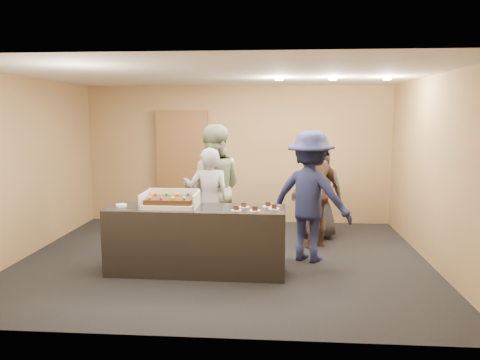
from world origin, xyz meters
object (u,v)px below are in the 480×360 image
(person_server_grey, at_px, (210,203))
(sheet_cake, at_px, (170,200))
(serving_counter, at_px, (196,240))
(person_brown_extra, at_px, (316,193))
(person_sage_man, at_px, (213,189))
(person_navy_man, at_px, (310,196))
(storage_cabinet, at_px, (182,167))
(plate_stack, at_px, (121,205))
(person_dark_suit, at_px, (319,190))
(cake_box, at_px, (171,203))

(person_server_grey, bearing_deg, sheet_cake, 50.79)
(serving_counter, relative_size, person_brown_extra, 1.34)
(person_sage_man, bearing_deg, person_navy_man, 163.11)
(storage_cabinet, xyz_separation_m, person_navy_man, (2.36, -2.35, -0.16))
(plate_stack, bearing_deg, person_navy_man, 15.14)
(person_server_grey, bearing_deg, person_dark_suit, -151.16)
(plate_stack, bearing_deg, sheet_cake, 2.34)
(person_sage_man, distance_m, person_navy_man, 1.52)
(sheet_cake, height_order, person_server_grey, person_server_grey)
(person_server_grey, xyz_separation_m, person_dark_suit, (1.73, 1.26, 0.01))
(person_server_grey, bearing_deg, person_brown_extra, -164.25)
(sheet_cake, bearing_deg, storage_cabinet, 98.27)
(sheet_cake, bearing_deg, person_navy_man, 19.32)
(storage_cabinet, height_order, cake_box, storage_cabinet)
(person_server_grey, distance_m, person_brown_extra, 1.77)
(sheet_cake, relative_size, plate_stack, 4.30)
(plate_stack, bearing_deg, storage_cabinet, 85.71)
(serving_counter, relative_size, sheet_cake, 3.81)
(storage_cabinet, distance_m, plate_stack, 3.07)
(cake_box, bearing_deg, person_brown_extra, 33.57)
(sheet_cake, height_order, person_navy_man, person_navy_man)
(storage_cabinet, relative_size, sheet_cake, 3.53)
(serving_counter, bearing_deg, person_navy_man, 24.08)
(person_server_grey, xyz_separation_m, person_brown_extra, (1.63, 0.69, 0.06))
(serving_counter, height_order, cake_box, cake_box)
(person_server_grey, relative_size, person_dark_suit, 0.98)
(serving_counter, height_order, person_navy_man, person_navy_man)
(person_navy_man, bearing_deg, storage_cabinet, -18.47)
(person_sage_man, xyz_separation_m, person_dark_suit, (1.72, 0.94, -0.15))
(person_brown_extra, xyz_separation_m, person_dark_suit, (0.10, 0.57, -0.05))
(sheet_cake, relative_size, person_brown_extra, 0.35)
(person_brown_extra, bearing_deg, person_dark_suit, -143.66)
(storage_cabinet, distance_m, sheet_cake, 3.06)
(storage_cabinet, bearing_deg, person_navy_man, -44.87)
(serving_counter, distance_m, person_sage_man, 1.16)
(person_server_grey, height_order, person_brown_extra, person_brown_extra)
(serving_counter, xyz_separation_m, storage_cabinet, (-0.79, 3.03, 0.66))
(person_server_grey, bearing_deg, cake_box, 49.79)
(cake_box, distance_m, person_dark_suit, 2.90)
(serving_counter, xyz_separation_m, person_sage_man, (0.09, 1.02, 0.55))
(plate_stack, xyz_separation_m, person_server_grey, (1.10, 0.73, -0.09))
(serving_counter, relative_size, cake_box, 3.26)
(person_server_grey, height_order, person_navy_man, person_navy_man)
(plate_stack, relative_size, person_dark_suit, 0.09)
(serving_counter, relative_size, person_navy_man, 1.26)
(plate_stack, relative_size, person_server_grey, 0.09)
(person_server_grey, height_order, person_sage_man, person_sage_man)
(serving_counter, xyz_separation_m, person_brown_extra, (1.71, 1.39, 0.44))
(cake_box, bearing_deg, person_server_grey, 57.17)
(person_dark_suit, bearing_deg, serving_counter, 60.64)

